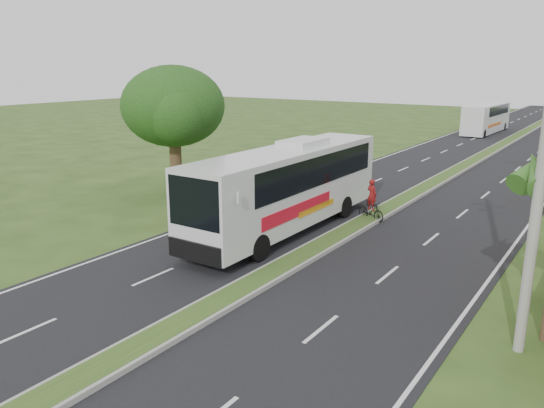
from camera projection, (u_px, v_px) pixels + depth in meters
The scene contains 8 objects.
ground at pixel (228, 301), 17.44m from camera, with size 180.00×180.00×0.00m, color #2E4419.
road_asphalt at pixel (428, 188), 33.41m from camera, with size 14.00×160.00×0.02m, color black.
median_strip at pixel (428, 186), 33.39m from camera, with size 1.20×160.00×0.18m.
lane_edge_left at pixel (333, 176), 37.06m from camera, with size 0.12×160.00×0.01m, color silver.
shade_tree at pixel (172, 109), 30.76m from camera, with size 6.30×6.00×7.54m.
coach_bus_main at pixel (289, 183), 24.32m from camera, with size 2.79×12.81×4.14m.
coach_bus_far at pixel (486, 117), 59.90m from camera, with size 2.78×11.12×3.22m.
motorcyclist at pixel (371, 206), 26.17m from camera, with size 1.70×0.95×2.11m.
Camera 1 is at (10.25, -12.44, 7.52)m, focal length 35.00 mm.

